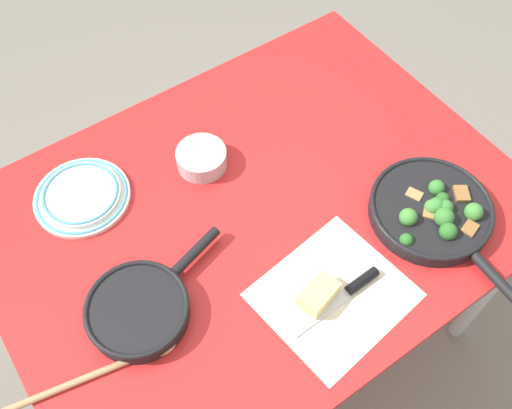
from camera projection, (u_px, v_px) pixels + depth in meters
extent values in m
plane|color=slate|center=(256.00, 326.00, 2.05)|extent=(14.00, 14.00, 0.00)
cube|color=red|center=(256.00, 212.00, 1.42)|extent=(1.28, 0.96, 0.03)
cylinder|color=#BCBCC1|center=(491.00, 285.00, 1.73)|extent=(0.05, 0.05, 0.74)
cylinder|color=#BCBCC1|center=(23.00, 276.00, 1.75)|extent=(0.05, 0.05, 0.74)
cylinder|color=#BCBCC1|center=(319.00, 115.00, 2.11)|extent=(0.05, 0.05, 0.74)
cylinder|color=black|center=(430.00, 210.00, 1.38)|extent=(0.29, 0.29, 0.04)
torus|color=black|center=(432.00, 206.00, 1.37)|extent=(0.30, 0.30, 0.01)
cylinder|color=black|center=(497.00, 280.00, 1.27)|extent=(0.03, 0.15, 0.02)
cylinder|color=#245B1C|center=(404.00, 244.00, 1.33)|extent=(0.01, 0.01, 0.02)
sphere|color=#2D6B28|center=(406.00, 240.00, 1.31)|extent=(0.03, 0.03, 0.03)
cylinder|color=#2C6823|center=(434.00, 211.00, 1.38)|extent=(0.01, 0.01, 0.02)
sphere|color=#387A33|center=(437.00, 206.00, 1.36)|extent=(0.04, 0.04, 0.04)
cylinder|color=#205218|center=(433.00, 215.00, 1.37)|extent=(0.01, 0.01, 0.02)
sphere|color=#286023|center=(435.00, 211.00, 1.36)|extent=(0.03, 0.03, 0.03)
cylinder|color=#2C6823|center=(442.00, 213.00, 1.38)|extent=(0.01, 0.01, 0.02)
sphere|color=#387A33|center=(445.00, 208.00, 1.35)|extent=(0.04, 0.04, 0.04)
cylinder|color=#357027|center=(430.00, 212.00, 1.38)|extent=(0.01, 0.01, 0.02)
sphere|color=#428438|center=(432.00, 207.00, 1.36)|extent=(0.04, 0.04, 0.04)
cylinder|color=#357027|center=(406.00, 223.00, 1.36)|extent=(0.02, 0.02, 0.02)
sphere|color=#428438|center=(408.00, 217.00, 1.34)|extent=(0.04, 0.04, 0.04)
cylinder|color=#357027|center=(470.00, 218.00, 1.37)|extent=(0.02, 0.02, 0.02)
sphere|color=#428438|center=(474.00, 212.00, 1.34)|extent=(0.04, 0.04, 0.04)
cylinder|color=#245B1C|center=(437.00, 212.00, 1.38)|extent=(0.01, 0.01, 0.02)
sphere|color=#2D6B28|center=(439.00, 208.00, 1.36)|extent=(0.03, 0.03, 0.03)
cylinder|color=#2C6823|center=(434.00, 193.00, 1.41)|extent=(0.01, 0.01, 0.02)
sphere|color=#387A33|center=(437.00, 187.00, 1.39)|extent=(0.04, 0.04, 0.04)
cylinder|color=#2C6823|center=(441.00, 224.00, 1.36)|extent=(0.02, 0.02, 0.03)
sphere|color=#387A33|center=(444.00, 217.00, 1.33)|extent=(0.05, 0.05, 0.05)
cylinder|color=#245B1C|center=(445.00, 237.00, 1.34)|extent=(0.01, 0.01, 0.02)
sphere|color=#2D6B28|center=(448.00, 231.00, 1.32)|extent=(0.04, 0.04, 0.04)
cylinder|color=#205218|center=(440.00, 204.00, 1.39)|extent=(0.01, 0.01, 0.02)
sphere|color=#286023|center=(442.00, 199.00, 1.37)|extent=(0.03, 0.03, 0.03)
cube|color=olive|center=(460.00, 197.00, 1.39)|extent=(0.05, 0.06, 0.04)
cube|color=#9E703D|center=(430.00, 217.00, 1.36)|extent=(0.05, 0.05, 0.03)
cube|color=#AD7F4C|center=(466.00, 225.00, 1.35)|extent=(0.04, 0.04, 0.03)
cube|color=olive|center=(468.00, 231.00, 1.34)|extent=(0.05, 0.04, 0.03)
cube|color=olive|center=(438.00, 209.00, 1.38)|extent=(0.04, 0.04, 0.03)
cube|color=#AD7F4C|center=(413.00, 197.00, 1.39)|extent=(0.04, 0.05, 0.03)
cylinder|color=black|center=(138.00, 311.00, 1.23)|extent=(0.22, 0.22, 0.04)
torus|color=black|center=(136.00, 307.00, 1.22)|extent=(0.23, 0.23, 0.01)
cylinder|color=black|center=(195.00, 251.00, 1.31)|extent=(0.15, 0.06, 0.02)
cylinder|color=#EAD170|center=(138.00, 312.00, 1.24)|extent=(0.18, 0.18, 0.02)
cylinder|color=tan|center=(69.00, 385.00, 1.16)|extent=(0.35, 0.08, 0.02)
ellipsoid|color=tan|center=(161.00, 347.00, 1.20)|extent=(0.07, 0.05, 0.02)
cube|color=beige|center=(333.00, 295.00, 1.28)|extent=(0.35, 0.32, 0.00)
cube|color=silver|center=(320.00, 313.00, 1.25)|extent=(0.16, 0.03, 0.01)
cylinder|color=black|center=(362.00, 281.00, 1.29)|extent=(0.09, 0.03, 0.02)
cube|color=#EFD67A|center=(319.00, 295.00, 1.25)|extent=(0.10, 0.08, 0.05)
cylinder|color=silver|center=(82.00, 197.00, 1.42)|extent=(0.24, 0.24, 0.01)
torus|color=#4C9EB7|center=(82.00, 196.00, 1.41)|extent=(0.23, 0.23, 0.01)
cylinder|color=silver|center=(81.00, 194.00, 1.41)|extent=(0.20, 0.20, 0.01)
torus|color=#4C9EB7|center=(80.00, 193.00, 1.40)|extent=(0.19, 0.19, 0.01)
cylinder|color=#B7B7BC|center=(202.00, 158.00, 1.46)|extent=(0.13, 0.13, 0.05)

